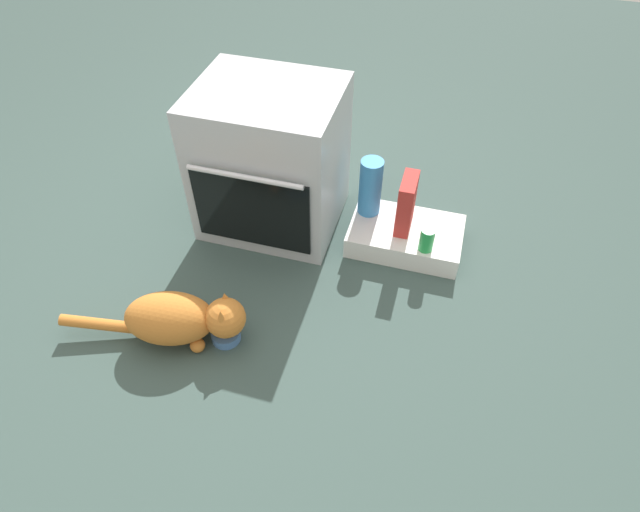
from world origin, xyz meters
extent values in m
plane|color=#384C47|center=(0.00, 0.00, 0.00)|extent=(8.00, 8.00, 0.00)
cube|color=#B7BABF|center=(0.00, 0.38, 0.36)|extent=(0.66, 0.55, 0.72)
cube|color=black|center=(0.00, 0.10, 0.27)|extent=(0.56, 0.01, 0.40)
cylinder|color=silver|center=(0.00, 0.07, 0.49)|extent=(0.53, 0.02, 0.02)
cube|color=white|center=(0.69, 0.36, 0.06)|extent=(0.54, 0.34, 0.11)
cylinder|color=#4C7AB7|center=(0.06, -0.42, 0.02)|extent=(0.12, 0.12, 0.04)
sphere|color=brown|center=(0.06, -0.42, 0.04)|extent=(0.07, 0.07, 0.07)
ellipsoid|color=#C6752D|center=(-0.16, -0.47, 0.13)|extent=(0.41, 0.31, 0.22)
sphere|color=#C6752D|center=(0.07, -0.41, 0.14)|extent=(0.17, 0.17, 0.17)
cone|color=#C6752D|center=(0.06, -0.37, 0.21)|extent=(0.06, 0.06, 0.08)
cone|color=#C6752D|center=(0.08, -0.46, 0.21)|extent=(0.06, 0.06, 0.08)
cylinder|color=#C6752D|center=(-0.46, -0.54, 0.07)|extent=(0.32, 0.12, 0.09)
sphere|color=#C6752D|center=(-0.06, -0.38, 0.03)|extent=(0.06, 0.06, 0.06)
sphere|color=#C6752D|center=(-0.03, -0.50, 0.03)|extent=(0.06, 0.06, 0.06)
cube|color=#B72D28|center=(0.67, 0.37, 0.25)|extent=(0.07, 0.18, 0.28)
cylinder|color=#388CD1|center=(0.48, 0.43, 0.26)|extent=(0.11, 0.11, 0.30)
cylinder|color=green|center=(0.80, 0.24, 0.17)|extent=(0.07, 0.07, 0.12)
camera|label=1|loc=(0.81, -1.60, 1.90)|focal=30.22mm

